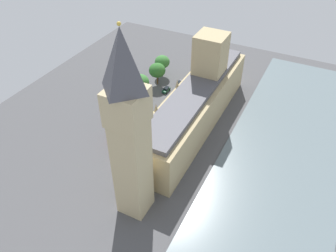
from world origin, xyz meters
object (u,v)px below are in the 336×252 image
pedestrian_leading (188,90)px  street_lamp_slot_12 (144,83)px  pedestrian_far_end (162,122)px  car_black_kerbside (161,108)px  car_dark_green_corner (166,90)px  street_lamp_slot_13 (158,72)px  double_decker_bus_under_trees (124,132)px  parliament_building (197,101)px  plane_tree_opposite_hall (162,62)px  plane_tree_trailing (126,97)px  plane_tree_slot_11 (140,82)px  plane_tree_slot_10 (157,70)px  car_silver_by_river_gate (180,83)px  pedestrian_near_tower (190,89)px  clock_tower (129,131)px  car_yellow_cab_midblock (152,116)px

pedestrian_leading → street_lamp_slot_12: size_ratio=0.24×
pedestrian_far_end → car_black_kerbside: bearing=-84.6°
car_dark_green_corner → street_lamp_slot_13: bearing=-40.1°
car_dark_green_corner → double_decker_bus_under_trees: double_decker_bus_under_trees is taller
parliament_building → plane_tree_opposite_hall: (24.85, -22.82, -2.29)m
plane_tree_trailing → plane_tree_slot_11: 11.44m
plane_tree_trailing → street_lamp_slot_12: 13.88m
parliament_building → plane_tree_slot_10: 28.06m
plane_tree_opposite_hall → plane_tree_trailing: plane_tree_trailing is taller
plane_tree_slot_11 → street_lamp_slot_12: plane_tree_slot_11 is taller
double_decker_bus_under_trees → pedestrian_leading: size_ratio=6.51×
car_silver_by_river_gate → car_dark_green_corner: bearing=-117.6°
pedestrian_leading → pedestrian_far_end: pedestrian_far_end is taller
pedestrian_leading → car_black_kerbside: bearing=-140.6°
double_decker_bus_under_trees → pedestrian_far_end: 14.53m
pedestrian_near_tower → plane_tree_slot_11: plane_tree_slot_11 is taller
clock_tower → double_decker_bus_under_trees: size_ratio=4.73×
plane_tree_slot_11 → car_yellow_cab_midblock: bearing=135.8°
car_silver_by_river_gate → plane_tree_slot_11: bearing=-129.4°
pedestrian_near_tower → street_lamp_slot_13: size_ratio=0.27×
car_dark_green_corner → plane_tree_slot_10: 8.44m
pedestrian_far_end → plane_tree_trailing: 14.93m
parliament_building → plane_tree_slot_10: size_ratio=7.06×
clock_tower → car_black_kerbside: size_ratio=11.49×
pedestrian_far_end → plane_tree_trailing: size_ratio=0.18×
car_dark_green_corner → pedestrian_near_tower: (-8.01, -5.00, -0.17)m
plane_tree_opposite_hall → plane_tree_slot_10: bearing=102.2°
car_yellow_cab_midblock → pedestrian_far_end: size_ratio=2.84×
car_yellow_cab_midblock → plane_tree_opposite_hall: (10.36, -28.07, 5.17)m
plane_tree_opposite_hall → pedestrian_leading: bearing=155.6°
double_decker_bus_under_trees → plane_tree_opposite_hall: plane_tree_opposite_hall is taller
car_black_kerbside → car_yellow_cab_midblock: size_ratio=0.91×
pedestrian_leading → plane_tree_slot_11: size_ratio=0.17×
clock_tower → street_lamp_slot_12: (24.55, -47.23, -21.06)m
street_lamp_slot_13 → pedestrian_far_end: bearing=120.8°
car_dark_green_corner → plane_tree_slot_11: 11.69m
plane_tree_opposite_hall → street_lamp_slot_12: bearing=91.7°
double_decker_bus_under_trees → street_lamp_slot_12: 26.72m
car_yellow_cab_midblock → pedestrian_near_tower: bearing=76.7°
car_yellow_cab_midblock → plane_tree_slot_11: plane_tree_slot_11 is taller
parliament_building → plane_tree_trailing: 24.34m
pedestrian_leading → street_lamp_slot_12: (14.29, 9.11, 3.96)m
plane_tree_trailing → street_lamp_slot_12: (1.01, -13.66, -2.24)m
clock_tower → car_yellow_cab_midblock: clock_tower is taller
parliament_building → car_yellow_cab_midblock: size_ratio=13.41×
pedestrian_near_tower → street_lamp_slot_13: street_lamp_slot_13 is taller
plane_tree_opposite_hall → plane_tree_slot_10: size_ratio=0.96×
pedestrian_leading → street_lamp_slot_13: street_lamp_slot_13 is taller
double_decker_bus_under_trees → street_lamp_slot_12: bearing=106.6°
plane_tree_opposite_hall → plane_tree_slot_11: bearing=90.4°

